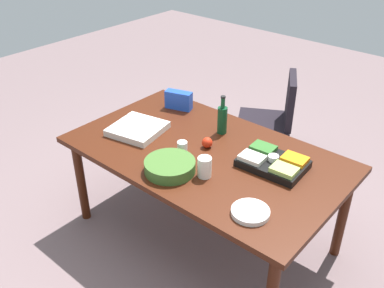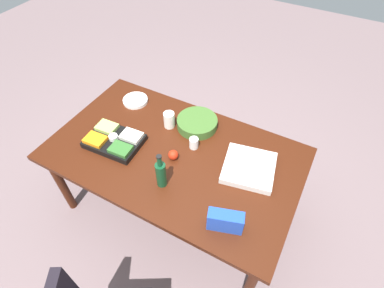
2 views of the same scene
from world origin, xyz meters
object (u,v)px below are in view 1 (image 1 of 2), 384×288
object	(u,v)px
conference_table	(205,160)
paper_cup	(182,148)
office_chair	(268,131)
wine_bottle	(222,119)
mayo_jar	(205,167)
paper_plate_stack	(250,212)
chip_bag_blue	(179,100)
apple_red	(207,143)
pizza_box	(138,129)
veggie_tray	(273,162)
salad_bowl	(170,166)

from	to	relation	value
conference_table	paper_cup	xyz separation A→B (m)	(0.11, 0.12, 0.12)
office_chair	wine_bottle	size ratio (longest dim) A/B	3.07
mayo_jar	paper_plate_stack	size ratio (longest dim) A/B	0.62
chip_bag_blue	paper_plate_stack	world-z (taller)	chip_bag_blue
conference_table	apple_red	bearing A→B (deg)	-61.53
pizza_box	paper_plate_stack	xyz separation A→B (m)	(-1.18, 0.24, -0.01)
paper_cup	wine_bottle	world-z (taller)	wine_bottle
pizza_box	paper_plate_stack	size ratio (longest dim) A/B	1.64
veggie_tray	paper_cup	distance (m)	0.62
paper_cup	wine_bottle	xyz separation A→B (m)	(-0.03, -0.41, 0.07)
office_chair	conference_table	bearing A→B (deg)	99.01
chip_bag_blue	apple_red	size ratio (longest dim) A/B	2.89
conference_table	pizza_box	bearing A→B (deg)	11.71
conference_table	office_chair	distance (m)	1.25
office_chair	paper_plate_stack	bearing A→B (deg)	117.48
pizza_box	paper_plate_stack	bearing A→B (deg)	157.24
veggie_tray	conference_table	bearing A→B (deg)	16.95
veggie_tray	paper_plate_stack	size ratio (longest dim) A/B	1.99
veggie_tray	office_chair	bearing A→B (deg)	-58.41
mayo_jar	conference_table	bearing A→B (deg)	-52.47
salad_bowl	mayo_jar	bearing A→B (deg)	-152.84
office_chair	apple_red	distance (m)	1.23
paper_cup	mayo_jar	bearing A→B (deg)	158.83
veggie_tray	chip_bag_blue	distance (m)	1.08
veggie_tray	chip_bag_blue	size ratio (longest dim) A/B	1.99
conference_table	wine_bottle	xyz separation A→B (m)	(0.08, -0.29, 0.19)
chip_bag_blue	paper_plate_stack	distance (m)	1.41
apple_red	paper_plate_stack	size ratio (longest dim) A/B	0.35
pizza_box	paper_cup	world-z (taller)	paper_cup
wine_bottle	paper_plate_stack	size ratio (longest dim) A/B	1.36
pizza_box	apple_red	distance (m)	0.56
office_chair	mayo_jar	world-z (taller)	office_chair
conference_table	chip_bag_blue	distance (m)	0.72
paper_plate_stack	pizza_box	bearing A→B (deg)	-11.45
conference_table	paper_cup	world-z (taller)	paper_cup
conference_table	paper_plate_stack	size ratio (longest dim) A/B	8.71
wine_bottle	office_chair	bearing A→B (deg)	-82.92
chip_bag_blue	apple_red	world-z (taller)	chip_bag_blue
paper_cup	salad_bowl	world-z (taller)	paper_cup
conference_table	pizza_box	world-z (taller)	pizza_box
office_chair	paper_cup	xyz separation A→B (m)	(-0.08, 1.31, 0.46)
mayo_jar	paper_cup	size ratio (longest dim) A/B	1.52
office_chair	paper_cup	size ratio (longest dim) A/B	10.19
office_chair	wine_bottle	world-z (taller)	wine_bottle
wine_bottle	veggie_tray	bearing A→B (deg)	164.60
mayo_jar	paper_plate_stack	world-z (taller)	mayo_jar
conference_table	mayo_jar	distance (m)	0.33
mayo_jar	salad_bowl	size ratio (longest dim) A/B	0.41
office_chair	chip_bag_blue	bearing A→B (deg)	63.27
veggie_tray	pizza_box	xyz separation A→B (m)	(1.02, 0.26, -0.01)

